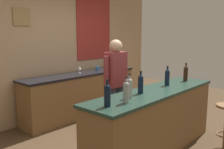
{
  "coord_description": "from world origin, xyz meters",
  "views": [
    {
      "loc": [
        -2.9,
        -2.19,
        1.7
      ],
      "look_at": [
        0.01,
        0.45,
        1.05
      ],
      "focal_mm": 38.95,
      "sensor_mm": 36.0,
      "label": 1
    }
  ],
  "objects_px": {
    "wine_bottle_a": "(107,94)",
    "wine_glass_b": "(114,63)",
    "bartender": "(116,82)",
    "wine_bottle_c": "(129,87)",
    "coffee_mug": "(97,68)",
    "wine_bottle_f": "(186,73)",
    "wine_bottle_e": "(167,77)",
    "wine_bottle_b": "(126,91)",
    "wine_bottle_d": "(141,84)",
    "wine_glass_a": "(80,68)"
  },
  "relations": [
    {
      "from": "wine_bottle_e",
      "to": "wine_glass_b",
      "type": "xyz_separation_m",
      "value": [
        1.12,
        2.08,
        -0.05
      ]
    },
    {
      "from": "wine_glass_b",
      "to": "coffee_mug",
      "type": "height_order",
      "value": "wine_glass_b"
    },
    {
      "from": "wine_bottle_d",
      "to": "wine_bottle_e",
      "type": "xyz_separation_m",
      "value": [
        0.7,
        -0.0,
        0.0
      ]
    },
    {
      "from": "bartender",
      "to": "coffee_mug",
      "type": "bearing_deg",
      "value": 56.78
    },
    {
      "from": "wine_bottle_a",
      "to": "wine_glass_a",
      "type": "height_order",
      "value": "wine_bottle_a"
    },
    {
      "from": "wine_bottle_e",
      "to": "wine_bottle_d",
      "type": "bearing_deg",
      "value": 179.96
    },
    {
      "from": "wine_bottle_d",
      "to": "wine_glass_a",
      "type": "xyz_separation_m",
      "value": [
        0.66,
        2.02,
        -0.05
      ]
    },
    {
      "from": "coffee_mug",
      "to": "wine_bottle_f",
      "type": "bearing_deg",
      "value": -88.33
    },
    {
      "from": "wine_bottle_e",
      "to": "wine_bottle_b",
      "type": "bearing_deg",
      "value": -173.21
    },
    {
      "from": "bartender",
      "to": "wine_bottle_c",
      "type": "relative_size",
      "value": 5.29
    },
    {
      "from": "wine_bottle_e",
      "to": "wine_bottle_f",
      "type": "distance_m",
      "value": 0.55
    },
    {
      "from": "wine_bottle_b",
      "to": "coffee_mug",
      "type": "distance_m",
      "value": 2.74
    },
    {
      "from": "wine_bottle_e",
      "to": "wine_glass_a",
      "type": "bearing_deg",
      "value": 91.11
    },
    {
      "from": "wine_bottle_b",
      "to": "wine_bottle_e",
      "type": "distance_m",
      "value": 1.19
    },
    {
      "from": "bartender",
      "to": "wine_bottle_b",
      "type": "bearing_deg",
      "value": -132.93
    },
    {
      "from": "wine_bottle_a",
      "to": "wine_glass_b",
      "type": "bearing_deg",
      "value": 40.34
    },
    {
      "from": "wine_bottle_d",
      "to": "wine_glass_b",
      "type": "relative_size",
      "value": 1.97
    },
    {
      "from": "wine_bottle_f",
      "to": "coffee_mug",
      "type": "xyz_separation_m",
      "value": [
        -0.06,
        2.07,
        -0.11
      ]
    },
    {
      "from": "wine_glass_b",
      "to": "wine_glass_a",
      "type": "bearing_deg",
      "value": -177.12
    },
    {
      "from": "bartender",
      "to": "wine_bottle_e",
      "type": "relative_size",
      "value": 5.29
    },
    {
      "from": "wine_bottle_a",
      "to": "wine_bottle_d",
      "type": "height_order",
      "value": "same"
    },
    {
      "from": "wine_bottle_b",
      "to": "wine_bottle_f",
      "type": "distance_m",
      "value": 1.73
    },
    {
      "from": "wine_bottle_f",
      "to": "wine_bottle_a",
      "type": "bearing_deg",
      "value": -178.87
    },
    {
      "from": "wine_bottle_f",
      "to": "wine_glass_a",
      "type": "height_order",
      "value": "wine_bottle_f"
    },
    {
      "from": "wine_bottle_b",
      "to": "coffee_mug",
      "type": "height_order",
      "value": "wine_bottle_b"
    },
    {
      "from": "wine_glass_a",
      "to": "bartender",
      "type": "bearing_deg",
      "value": -104.18
    },
    {
      "from": "wine_bottle_c",
      "to": "coffee_mug",
      "type": "height_order",
      "value": "wine_bottle_c"
    },
    {
      "from": "wine_bottle_e",
      "to": "coffee_mug",
      "type": "height_order",
      "value": "wine_bottle_e"
    },
    {
      "from": "wine_bottle_d",
      "to": "wine_glass_b",
      "type": "height_order",
      "value": "wine_bottle_d"
    },
    {
      "from": "wine_bottle_b",
      "to": "wine_bottle_d",
      "type": "xyz_separation_m",
      "value": [
        0.48,
        0.14,
        0.0
      ]
    },
    {
      "from": "wine_bottle_a",
      "to": "wine_bottle_e",
      "type": "xyz_separation_m",
      "value": [
        1.43,
        0.08,
        0.0
      ]
    },
    {
      "from": "wine_bottle_d",
      "to": "wine_bottle_f",
      "type": "distance_m",
      "value": 1.24
    },
    {
      "from": "bartender",
      "to": "wine_bottle_c",
      "type": "height_order",
      "value": "bartender"
    },
    {
      "from": "wine_bottle_b",
      "to": "wine_glass_a",
      "type": "bearing_deg",
      "value": 62.24
    },
    {
      "from": "wine_bottle_c",
      "to": "wine_glass_b",
      "type": "xyz_separation_m",
      "value": [
        2.1,
        2.11,
        -0.05
      ]
    },
    {
      "from": "wine_bottle_d",
      "to": "wine_bottle_f",
      "type": "relative_size",
      "value": 1.0
    },
    {
      "from": "wine_bottle_d",
      "to": "wine_bottle_a",
      "type": "bearing_deg",
      "value": -173.75
    },
    {
      "from": "wine_bottle_c",
      "to": "wine_glass_a",
      "type": "distance_m",
      "value": 2.26
    },
    {
      "from": "wine_bottle_b",
      "to": "wine_bottle_c",
      "type": "distance_m",
      "value": 0.23
    },
    {
      "from": "wine_bottle_c",
      "to": "wine_bottle_d",
      "type": "bearing_deg",
      "value": 6.36
    },
    {
      "from": "coffee_mug",
      "to": "bartender",
      "type": "bearing_deg",
      "value": -123.22
    },
    {
      "from": "wine_bottle_a",
      "to": "wine_bottle_c",
      "type": "xyz_separation_m",
      "value": [
        0.45,
        0.05,
        0.0
      ]
    },
    {
      "from": "wine_bottle_b",
      "to": "wine_glass_a",
      "type": "distance_m",
      "value": 2.45
    },
    {
      "from": "wine_bottle_c",
      "to": "wine_bottle_e",
      "type": "relative_size",
      "value": 1.0
    },
    {
      "from": "coffee_mug",
      "to": "wine_glass_b",
      "type": "bearing_deg",
      "value": 4.47
    },
    {
      "from": "wine_bottle_b",
      "to": "bartender",
      "type": "bearing_deg",
      "value": 47.07
    },
    {
      "from": "wine_bottle_c",
      "to": "coffee_mug",
      "type": "bearing_deg",
      "value": 54.65
    },
    {
      "from": "coffee_mug",
      "to": "wine_bottle_a",
      "type": "bearing_deg",
      "value": -132.16
    },
    {
      "from": "wine_glass_a",
      "to": "wine_bottle_c",
      "type": "bearing_deg",
      "value": -114.57
    },
    {
      "from": "coffee_mug",
      "to": "wine_bottle_e",
      "type": "bearing_deg",
      "value": -103.43
    }
  ]
}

